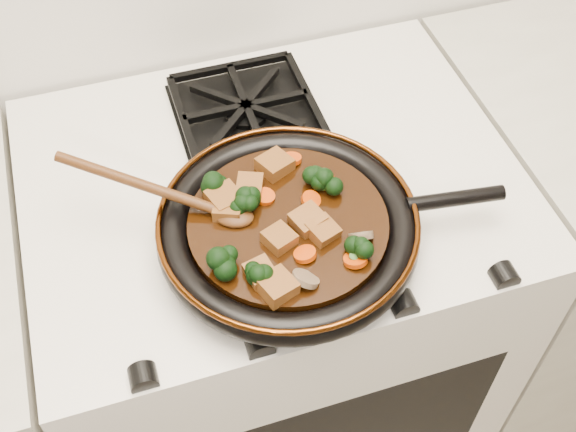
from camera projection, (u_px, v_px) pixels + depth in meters
name	position (u px, v px, depth m)	size (l,w,h in m)	color
stove	(275.00, 325.00, 1.46)	(0.76, 0.60, 0.90)	silver
burner_grate_front	(300.00, 239.00, 1.02)	(0.23, 0.23, 0.03)	black
burner_grate_back	(246.00, 110.00, 1.19)	(0.23, 0.23, 0.03)	black
skillet	(289.00, 228.00, 0.99)	(0.49, 0.36, 0.05)	black
braising_sauce	(288.00, 226.00, 0.99)	(0.28, 0.28, 0.02)	black
tofu_cube_0	(228.00, 210.00, 0.98)	(0.04, 0.04, 0.02)	brown
tofu_cube_1	(277.00, 287.00, 0.90)	(0.04, 0.04, 0.02)	brown
tofu_cube_2	(279.00, 239.00, 0.95)	(0.04, 0.04, 0.02)	brown
tofu_cube_3	(322.00, 231.00, 0.96)	(0.04, 0.04, 0.02)	brown
tofu_cube_4	(275.00, 165.00, 1.04)	(0.04, 0.04, 0.02)	brown
tofu_cube_5	(308.00, 221.00, 0.97)	(0.04, 0.04, 0.02)	brown
tofu_cube_6	(250.00, 186.00, 1.01)	(0.04, 0.04, 0.02)	brown
tofu_cube_7	(260.00, 273.00, 0.92)	(0.04, 0.03, 0.02)	brown
tofu_cube_8	(225.00, 200.00, 0.99)	(0.04, 0.04, 0.02)	brown
broccoli_floret_0	(353.00, 255.00, 0.93)	(0.05, 0.05, 0.05)	black
broccoli_floret_1	(253.00, 276.00, 0.91)	(0.06, 0.06, 0.05)	black
broccoli_floret_2	(220.00, 187.00, 1.01)	(0.06, 0.06, 0.05)	black
broccoli_floret_3	(224.00, 262.00, 0.92)	(0.06, 0.06, 0.06)	black
broccoli_floret_4	(244.00, 204.00, 0.99)	(0.06, 0.06, 0.05)	black
broccoli_floret_5	(324.00, 183.00, 1.01)	(0.06, 0.06, 0.05)	black
carrot_coin_0	(324.00, 180.00, 1.02)	(0.03, 0.03, 0.01)	#C83B05
carrot_coin_1	(355.00, 259.00, 0.93)	(0.03, 0.03, 0.01)	#C83B05
carrot_coin_2	(311.00, 200.00, 1.00)	(0.03, 0.03, 0.01)	#C83B05
carrot_coin_3	(305.00, 254.00, 0.94)	(0.03, 0.03, 0.01)	#C83B05
carrot_coin_4	(265.00, 196.00, 1.00)	(0.03, 0.03, 0.01)	#C83B05
carrot_coin_5	(291.00, 159.00, 1.05)	(0.03, 0.03, 0.01)	#C83B05
mushroom_slice_0	(277.00, 164.00, 1.04)	(0.03, 0.03, 0.01)	brown
mushroom_slice_1	(305.00, 279.00, 0.91)	(0.04, 0.04, 0.01)	brown
mushroom_slice_2	(361.00, 236.00, 0.96)	(0.03, 0.03, 0.01)	brown
mushroom_slice_3	(361.00, 236.00, 0.96)	(0.03, 0.03, 0.01)	brown
wooden_spoon	(182.00, 198.00, 0.98)	(0.15, 0.11, 0.25)	#4A270F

